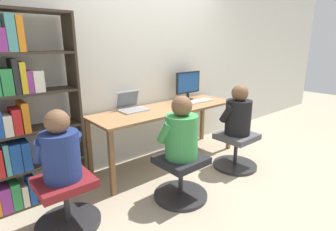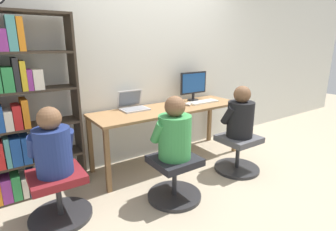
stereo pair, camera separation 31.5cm
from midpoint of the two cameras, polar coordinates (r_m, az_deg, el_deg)
name	(u,v)px [view 1 (the left image)]	position (r m, az deg, el deg)	size (l,w,h in m)	color
ground_plane	(183,168)	(3.42, 0.67, -11.49)	(14.00, 14.00, 0.00)	tan
wall_back	(149,62)	(3.60, -6.64, 11.41)	(10.00, 0.05, 2.60)	silver
desk	(168,113)	(3.40, -2.76, 0.51)	(2.04, 0.63, 0.75)	olive
desktop_monitor	(188,85)	(3.81, 2.04, 6.71)	(0.46, 0.16, 0.41)	black
laptop	(132,107)	(3.28, -10.64, 1.90)	(0.33, 0.29, 0.23)	#B7B7BC
keyboard	(199,101)	(3.71, 4.33, 3.12)	(0.45, 0.16, 0.03)	silver
computer_mouse_by_keyboard	(185,104)	(3.51, 1.14, 2.55)	(0.06, 0.10, 0.04)	silver
office_chair_left	(236,150)	(3.44, 12.01, -7.34)	(0.56, 0.56, 0.45)	#262628
office_chair_right	(181,176)	(2.74, -0.56, -13.15)	(0.56, 0.56, 0.45)	#262628
person_at_monitor	(238,113)	(3.29, 12.41, 0.44)	(0.39, 0.32, 0.62)	black
person_at_laptop	(181,132)	(2.55, -0.65, -3.63)	(0.40, 0.32, 0.62)	#388C47
bookshelf	(15,114)	(2.84, -33.10, 0.23)	(0.90, 0.29, 1.84)	#382D23
office_chair_side	(66,201)	(2.58, -24.72, -16.65)	(0.56, 0.56, 0.45)	#262628
person_near_shelf	(60,150)	(2.38, -26.01, -6.88)	(0.37, 0.31, 0.60)	navy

